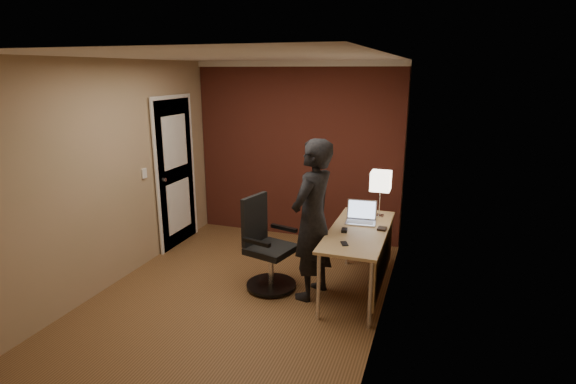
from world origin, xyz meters
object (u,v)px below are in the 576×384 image
(laptop, at_px, (361,216))
(phone, at_px, (344,244))
(person, at_px, (313,220))
(wallet, at_px, (382,229))
(mouse, at_px, (344,230))
(desk_lamp, at_px, (381,182))
(office_chair, at_px, (266,249))
(desk, at_px, (365,242))

(laptop, xyz_separation_m, phone, (-0.03, -0.73, -0.06))
(phone, relative_size, person, 0.07)
(wallet, bearing_deg, mouse, -152.11)
(laptop, height_order, phone, laptop)
(mouse, height_order, wallet, mouse)
(wallet, bearing_deg, desk_lamp, 102.19)
(mouse, bearing_deg, laptop, 66.69)
(wallet, bearing_deg, laptop, 143.62)
(mouse, bearing_deg, phone, -85.33)
(laptop, distance_m, phone, 0.73)
(desk_lamp, bearing_deg, person, -128.02)
(desk_lamp, xyz_separation_m, phone, (-0.20, -0.98, -0.41))
(wallet, distance_m, person, 0.76)
(mouse, xyz_separation_m, office_chair, (-0.85, -0.10, -0.29))
(wallet, height_order, person, person)
(phone, bearing_deg, person, 125.99)
(laptop, xyz_separation_m, mouse, (-0.11, -0.39, -0.05))
(desk_lamp, distance_m, person, 1.00)
(desk, xyz_separation_m, phone, (-0.13, -0.46, 0.13))
(office_chair, bearing_deg, desk, 11.41)
(desk_lamp, xyz_separation_m, wallet, (0.10, -0.44, -0.41))
(laptop, relative_size, mouse, 3.52)
(phone, relative_size, office_chair, 0.11)
(desk, bearing_deg, person, -156.32)
(desk, distance_m, laptop, 0.34)
(desk, xyz_separation_m, wallet, (0.16, 0.08, 0.14))
(mouse, relative_size, wallet, 0.91)
(laptop, bearing_deg, phone, -92.71)
(desk_lamp, height_order, laptop, desk_lamp)
(desk, distance_m, wallet, 0.23)
(phone, xyz_separation_m, office_chair, (-0.93, 0.25, -0.28))
(wallet, bearing_deg, desk, -154.07)
(wallet, xyz_separation_m, person, (-0.69, -0.31, 0.12))
(mouse, bearing_deg, wallet, 20.34)
(wallet, distance_m, office_chair, 1.29)
(laptop, bearing_deg, mouse, -105.77)
(phone, height_order, person, person)
(laptop, relative_size, phone, 3.06)
(phone, distance_m, wallet, 0.61)
(wallet, height_order, office_chair, office_chair)
(desk_lamp, bearing_deg, laptop, -122.58)
(laptop, bearing_deg, office_chair, -153.31)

